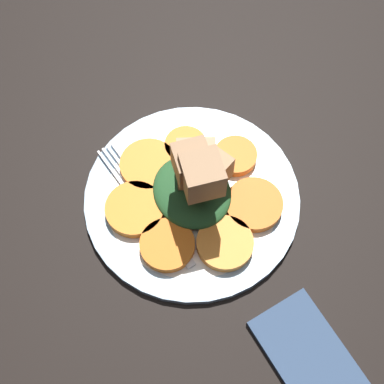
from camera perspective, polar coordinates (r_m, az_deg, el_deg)
The scene contains 12 objects.
table_slab at distance 67.31cm, azimuth 0.00°, elevation -1.17°, with size 120.00×120.00×2.00cm, color black.
plate at distance 65.94cm, azimuth 0.00°, elevation -0.61°, with size 26.50×26.50×1.05cm.
carrot_slice_0 at distance 67.61cm, azimuth 4.66°, elevation 3.85°, with size 5.41×5.41×1.15cm, color orange.
carrot_slice_1 at distance 68.15cm, azimuth -0.69°, elevation 4.95°, with size 5.34×5.34×1.15cm, color orange.
carrot_slice_2 at distance 66.96cm, azimuth -4.65°, elevation 2.88°, with size 7.18×7.18×1.15cm, color orange.
carrot_slice_3 at distance 64.37cm, azimuth -6.13°, elevation -1.83°, with size 7.08×7.08×1.15cm, color orange.
carrot_slice_4 at distance 62.31cm, azimuth -2.65°, elevation -5.68°, with size 6.44×6.44×1.15cm, color orange.
carrot_slice_5 at distance 62.43cm, azimuth 3.49°, elevation -5.51°, with size 6.68×6.68×1.15cm, color orange.
carrot_slice_6 at distance 64.69cm, azimuth 6.63°, elevation -1.34°, with size 6.93×6.93×1.15cm, color orange.
center_pile at distance 61.85cm, azimuth 0.47°, elevation 1.44°, with size 10.23×9.63×10.86cm.
fork at distance 65.15cm, azimuth -5.16°, elevation -0.95°, with size 19.48×3.16×0.40cm.
napkin at distance 61.61cm, azimuth 12.36°, elevation -16.75°, with size 12.83×7.70×0.80cm.
Camera 1 is at (24.60, -14.61, 61.93)cm, focal length 50.00 mm.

